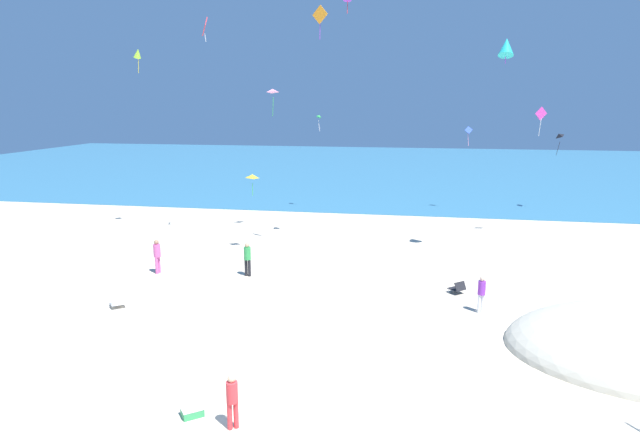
% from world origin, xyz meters
% --- Properties ---
extents(ground_plane, '(120.00, 120.00, 0.00)m').
position_xyz_m(ground_plane, '(0.00, 10.00, 0.00)').
color(ground_plane, beige).
extents(ocean_water, '(120.00, 60.00, 0.05)m').
position_xyz_m(ocean_water, '(0.00, 57.71, 0.03)').
color(ocean_water, teal).
rests_on(ocean_water, ground_plane).
extents(beach_chair_mid_beach, '(0.83, 0.84, 0.60)m').
position_xyz_m(beach_chair_mid_beach, '(-7.83, 7.39, 0.27)').
color(beach_chair_mid_beach, white).
rests_on(beach_chair_mid_beach, ground_plane).
extents(beach_chair_far_left, '(0.81, 0.81, 0.54)m').
position_xyz_m(beach_chair_far_left, '(5.48, 11.51, 0.26)').
color(beach_chair_far_left, black).
rests_on(beach_chair_far_left, ground_plane).
extents(cooler_box, '(0.69, 0.66, 0.24)m').
position_xyz_m(cooler_box, '(-1.83, 0.60, 0.12)').
color(cooler_box, '#339956').
rests_on(cooler_box, ground_plane).
extents(person_0, '(0.38, 0.38, 1.60)m').
position_xyz_m(person_0, '(-4.03, 12.25, 0.92)').
color(person_0, black).
rests_on(person_0, ground_plane).
extents(person_1, '(0.41, 0.41, 1.45)m').
position_xyz_m(person_1, '(6.22, 9.46, 0.84)').
color(person_1, white).
rests_on(person_1, ground_plane).
extents(person_2, '(0.40, 0.40, 1.45)m').
position_xyz_m(person_2, '(-0.60, 0.25, 0.84)').
color(person_2, red).
rests_on(person_2, ground_plane).
extents(person_3, '(0.36, 0.36, 1.64)m').
position_xyz_m(person_3, '(-8.35, 11.89, 0.94)').
color(person_3, '#D8599E').
rests_on(person_3, ground_plane).
extents(person_4, '(0.70, 0.52, 0.79)m').
position_xyz_m(person_4, '(9.19, 7.16, 0.29)').
color(person_4, red).
rests_on(person_4, ground_plane).
extents(kite_black, '(0.65, 0.77, 1.68)m').
position_xyz_m(kite_black, '(13.42, 31.45, 5.58)').
color(kite_black, black).
extents(kite_magenta, '(0.71, 0.38, 1.65)m').
position_xyz_m(kite_magenta, '(10.33, 22.31, 7.26)').
color(kite_magenta, '#DB3DA8').
extents(kite_green, '(0.52, 0.52, 1.25)m').
position_xyz_m(kite_green, '(-3.64, 28.64, 6.90)').
color(kite_green, green).
extents(kite_red, '(0.47, 0.96, 1.29)m').
position_xyz_m(kite_red, '(-8.08, 18.45, 11.94)').
color(kite_red, red).
extents(kite_teal, '(0.87, 1.10, 1.32)m').
position_xyz_m(kite_teal, '(7.53, 17.26, 10.53)').
color(kite_teal, '#1EADAD').
extents(kite_pink, '(0.71, 0.67, 1.65)m').
position_xyz_m(kite_pink, '(-5.02, 20.92, 8.58)').
color(kite_pink, pink).
extents(kite_yellow, '(0.57, 0.44, 1.21)m').
position_xyz_m(kite_yellow, '(-5.05, 16.62, 4.09)').
color(kite_yellow, yellow).
extents(kite_blue, '(0.56, 0.24, 1.41)m').
position_xyz_m(kite_blue, '(7.00, 30.19, 5.89)').
color(kite_blue, blue).
extents(kite_lime, '(0.73, 0.70, 1.42)m').
position_xyz_m(kite_lime, '(-12.85, 19.83, 10.73)').
color(kite_lime, '#99DB33').
extents(kite_orange, '(0.83, 0.41, 1.61)m').
position_xyz_m(kite_orange, '(-1.37, 16.42, 12.06)').
color(kite_orange, orange).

